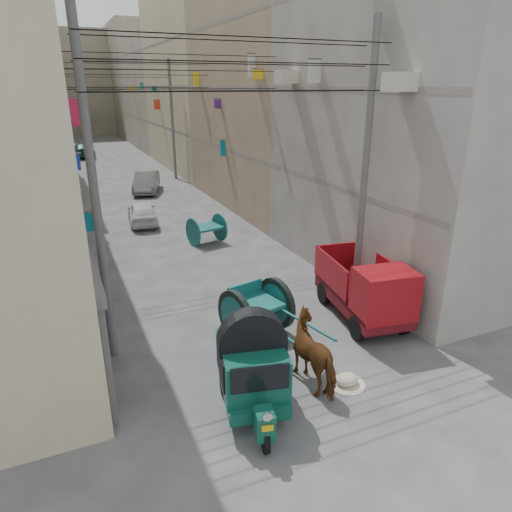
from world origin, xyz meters
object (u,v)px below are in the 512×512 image
second_cart (206,229)px  horse (317,353)px  auto_rickshaw (252,366)px  feed_sack (347,379)px  mini_truck (369,294)px  distant_car_green (84,150)px  distant_car_white (142,212)px  distant_car_grey (146,182)px  tonga_cart (257,309)px

second_cart → horse: 10.29m
auto_rickshaw → feed_sack: bearing=8.8°
mini_truck → second_cart: size_ratio=2.28×
mini_truck → horse: bearing=-138.0°
second_cart → distant_car_green: 28.69m
feed_sack → horse: horse is taller
auto_rickshaw → distant_car_white: (0.47, 14.59, -0.46)m
mini_truck → second_cart: 8.73m
distant_car_green → auto_rickshaw: bearing=90.9°
second_cart → horse: size_ratio=0.87×
mini_truck → distant_car_grey: (-2.33, 19.56, -0.29)m
mini_truck → feed_sack: 3.11m
auto_rickshaw → distant_car_green: (-0.41, 39.04, -0.35)m
horse → distant_car_grey: size_ratio=0.47×
feed_sack → horse: size_ratio=0.29×
second_cart → tonga_cart: bearing=-110.5°
auto_rickshaw → feed_sack: size_ratio=4.83×
tonga_cart → distant_car_green: 36.39m
feed_sack → distant_car_grey: bearing=90.6°
second_cart → distant_car_white: size_ratio=0.49×
second_cart → distant_car_white: second_cart is taller
auto_rickshaw → distant_car_white: auto_rickshaw is taller
horse → second_cart: bearing=-98.8°
feed_sack → distant_car_white: bearing=96.9°
auto_rickshaw → feed_sack: auto_rickshaw is taller
mini_truck → feed_sack: size_ratio=6.88×
horse → feed_sack: bearing=142.2°
second_cart → horse: horse is taller
auto_rickshaw → second_cart: bearing=89.7°
mini_truck → distant_car_green: 37.36m
feed_sack → distant_car_grey: 21.71m
mini_truck → horse: mini_truck is taller
mini_truck → distant_car_grey: bearing=105.6°
distant_car_grey → auto_rickshaw: bearing=-78.0°
feed_sack → distant_car_grey: distant_car_grey is taller
distant_car_grey → distant_car_green: bearing=115.4°
second_cart → distant_car_white: 4.53m
distant_car_grey → second_cart: bearing=-70.7°
mini_truck → feed_sack: bearing=-125.9°
mini_truck → feed_sack: (-2.12, -2.14, -0.79)m
tonga_cart → distant_car_green: tonga_cart is taller
feed_sack → auto_rickshaw: bearing=176.2°
feed_sack → distant_car_green: bearing=93.9°
tonga_cart → feed_sack: tonga_cart is taller
horse → distant_car_grey: horse is taller
mini_truck → distant_car_grey: 19.70m
auto_rickshaw → distant_car_white: size_ratio=0.78×
tonga_cart → mini_truck: size_ratio=0.95×
tonga_cart → distant_car_green: size_ratio=0.75×
auto_rickshaw → horse: size_ratio=1.40×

